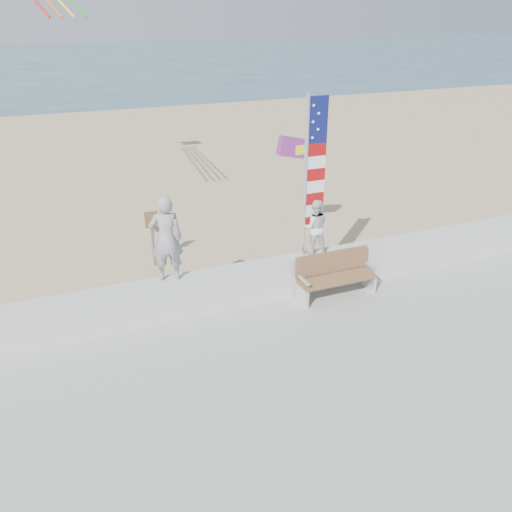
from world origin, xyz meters
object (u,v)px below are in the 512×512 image
at_px(flag, 311,171).
at_px(bench, 335,274).
at_px(adult, 166,239).
at_px(child, 315,227).

bearing_deg(flag, bench, -43.77).
bearing_deg(adult, flag, -169.67).
distance_m(adult, child, 3.31).
relative_size(adult, child, 1.41).
bearing_deg(bench, flag, 136.23).
relative_size(bench, flag, 0.51).
relative_size(child, flag, 0.36).
height_order(adult, bench, adult).
distance_m(adult, flag, 3.32).
relative_size(adult, bench, 0.98).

